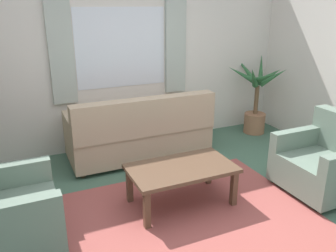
{
  "coord_description": "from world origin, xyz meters",
  "views": [
    {
      "loc": [
        -1.45,
        -2.61,
        2.04
      ],
      "look_at": [
        0.05,
        0.7,
        0.76
      ],
      "focal_mm": 37.12,
      "sensor_mm": 36.0,
      "label": 1
    }
  ],
  "objects_px": {
    "armchair_right": "(325,162)",
    "couch": "(140,133)",
    "armchair_left": "(2,214)",
    "coffee_table": "(181,172)",
    "potted_plant": "(256,99)"
  },
  "relations": [
    {
      "from": "armchair_right",
      "to": "couch",
      "type": "bearing_deg",
      "value": -136.47
    },
    {
      "from": "armchair_left",
      "to": "coffee_table",
      "type": "xyz_separation_m",
      "value": [
        1.72,
        0.03,
        0.03
      ]
    },
    {
      "from": "couch",
      "to": "coffee_table",
      "type": "relative_size",
      "value": 1.73
    },
    {
      "from": "armchair_right",
      "to": "coffee_table",
      "type": "bearing_deg",
      "value": -104.17
    },
    {
      "from": "armchair_right",
      "to": "potted_plant",
      "type": "height_order",
      "value": "potted_plant"
    },
    {
      "from": "couch",
      "to": "armchair_right",
      "type": "bearing_deg",
      "value": 133.53
    },
    {
      "from": "armchair_left",
      "to": "potted_plant",
      "type": "height_order",
      "value": "potted_plant"
    },
    {
      "from": "coffee_table",
      "to": "armchair_right",
      "type": "bearing_deg",
      "value": -14.17
    },
    {
      "from": "couch",
      "to": "armchair_right",
      "type": "xyz_separation_m",
      "value": [
        1.6,
        -1.69,
        -0.01
      ]
    },
    {
      "from": "armchair_left",
      "to": "coffee_table",
      "type": "distance_m",
      "value": 1.72
    },
    {
      "from": "coffee_table",
      "to": "potted_plant",
      "type": "relative_size",
      "value": 0.86
    },
    {
      "from": "couch",
      "to": "armchair_right",
      "type": "distance_m",
      "value": 2.33
    },
    {
      "from": "couch",
      "to": "potted_plant",
      "type": "height_order",
      "value": "potted_plant"
    },
    {
      "from": "couch",
      "to": "coffee_table",
      "type": "distance_m",
      "value": 1.28
    },
    {
      "from": "potted_plant",
      "to": "armchair_left",
      "type": "bearing_deg",
      "value": -158.37
    }
  ]
}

